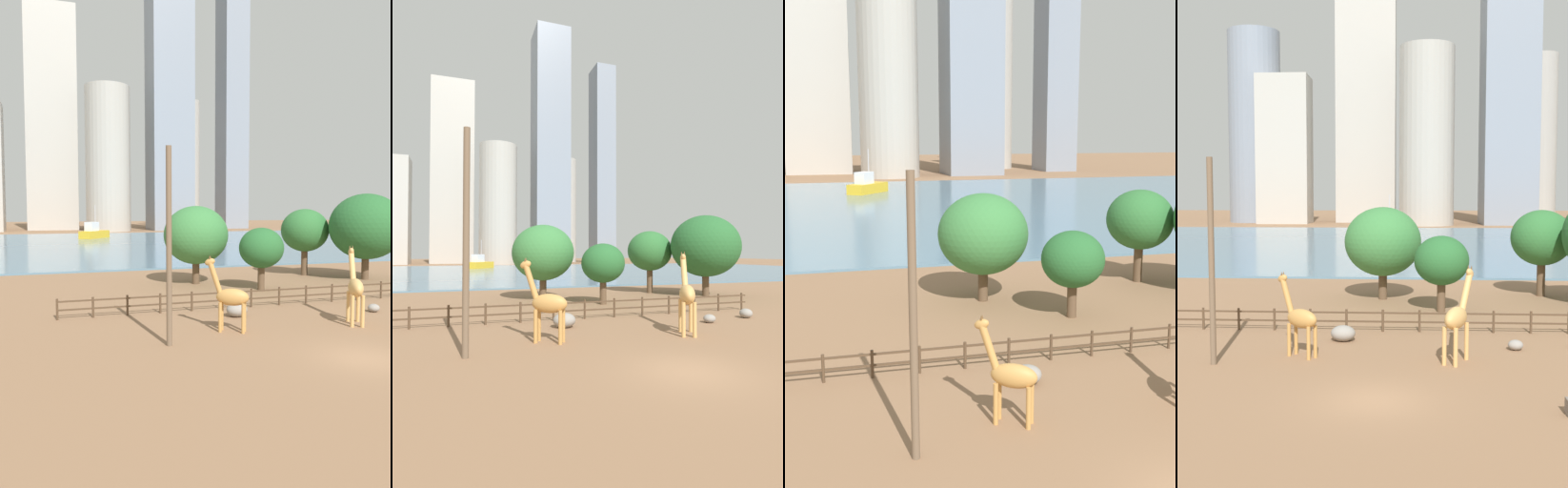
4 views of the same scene
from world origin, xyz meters
The scene contains 14 objects.
ground_plane centered at (0.00, 80.00, 0.00)m, with size 400.00×400.00×0.00m, color #8C6647.
harbor_water centered at (0.00, 77.00, 0.10)m, with size 180.00×86.00×0.20m, color slate.
giraffe_tall centered at (-4.02, 6.26, 1.94)m, with size 2.40×1.75×4.19m.
utility_pole centered at (-7.87, 4.64, 4.88)m, with size 0.28×0.28×9.75m, color brown.
boulder_near_fence centered at (-2.23, 9.56, 0.43)m, with size 1.35×1.16×0.87m, color gray.
enclosure_fence centered at (-0.06, 12.00, 0.76)m, with size 26.12×0.14×1.30m.
tree_left_large centered at (-0.61, 23.11, 4.42)m, with size 5.84×5.84×7.07m.
tree_center_broad centered at (3.59, 18.29, 3.50)m, with size 3.75×3.75×5.22m.
tree_right_tall centered at (11.81, 25.30, 4.59)m, with size 4.85×4.85×6.81m.
boat_ferry centered at (-2.68, 95.31, 1.49)m, with size 7.69×8.74×7.76m.
skyline_tower_needle centered at (41.04, 164.35, 24.75)m, with size 9.29×9.29×49.49m, color #B7B2A8.
skyline_block_central centered at (6.05, 136.02, 22.79)m, with size 14.15×14.15×45.59m, color #ADA89E.
skyline_tower_glass centered at (54.35, 150.98, 44.76)m, with size 9.04×11.97×89.51m, color gray.
skyline_block_left centered at (-10.73, 155.10, 37.52)m, with size 16.73×13.28×75.05m, color #B7B2A8.
Camera 3 is at (-10.58, -14.38, 10.92)m, focal length 45.00 mm.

